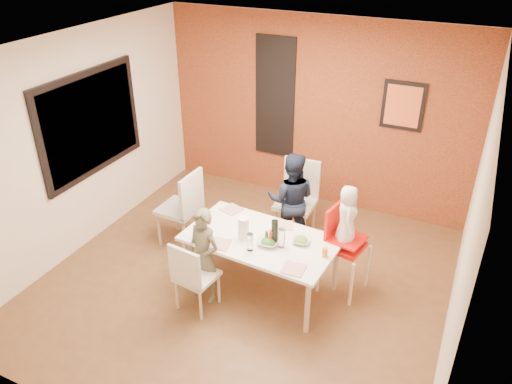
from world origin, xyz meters
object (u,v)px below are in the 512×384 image
at_px(dining_table, 261,242).
at_px(chair_near, 192,274).
at_px(chair_left, 184,205).
at_px(high_chair, 342,242).
at_px(child_near, 204,256).
at_px(chair_far, 298,195).
at_px(toddler, 347,216).
at_px(wine_bottle, 275,232).
at_px(child_far, 291,200).
at_px(paper_towel_roll, 243,228).

bearing_deg(dining_table, chair_near, -127.61).
relative_size(chair_left, high_chair, 0.98).
bearing_deg(high_chair, child_near, 132.79).
height_order(dining_table, chair_far, chair_far).
bearing_deg(chair_far, toddler, -46.42).
height_order(chair_far, wine_bottle, chair_far).
height_order(dining_table, wine_bottle, wine_bottle).
relative_size(chair_left, toddler, 1.45).
relative_size(child_far, paper_towel_roll, 4.86).
bearing_deg(chair_near, paper_towel_roll, -114.15).
distance_m(chair_near, paper_towel_roll, 0.74).
xyz_separation_m(chair_near, toddler, (1.34, 1.03, 0.50)).
bearing_deg(chair_near, child_near, -85.40).
bearing_deg(child_far, high_chair, 127.98).
distance_m(dining_table, wine_bottle, 0.27).
bearing_deg(dining_table, paper_towel_roll, -151.00).
xyz_separation_m(chair_far, paper_towel_roll, (-0.13, -1.35, 0.24)).
bearing_deg(paper_towel_roll, wine_bottle, 11.59).
relative_size(dining_table, high_chair, 1.63).
distance_m(chair_near, toddler, 1.77).
bearing_deg(high_chair, child_far, 65.39).
relative_size(child_far, wine_bottle, 4.55).
height_order(chair_near, wine_bottle, wine_bottle).
height_order(child_near, child_far, child_far).
relative_size(child_near, toddler, 1.59).
xyz_separation_m(chair_near, chair_far, (0.46, 1.91, 0.11)).
bearing_deg(toddler, child_far, 34.18).
xyz_separation_m(child_far, toddler, (0.88, -0.62, 0.34)).
distance_m(chair_near, chair_left, 1.31).
relative_size(dining_table, chair_left, 1.66).
xyz_separation_m(dining_table, child_far, (-0.04, 1.00, 0.01)).
height_order(chair_far, toddler, toddler).
height_order(child_near, wine_bottle, child_near).
height_order(child_near, toddler, toddler).
height_order(wine_bottle, paper_towel_roll, wine_bottle).
distance_m(chair_far, high_chair, 1.22).
distance_m(chair_left, child_near, 1.13).
bearing_deg(chair_near, chair_left, -47.52).
bearing_deg(chair_left, child_near, 44.69).
relative_size(chair_far, high_chair, 0.99).
bearing_deg(chair_left, paper_towel_roll, 66.91).
distance_m(child_near, paper_towel_roll, 0.53).
xyz_separation_m(child_far, wine_bottle, (0.21, -1.03, 0.19)).
bearing_deg(chair_far, paper_towel_roll, -97.01).
distance_m(wine_bottle, paper_towel_roll, 0.35).
height_order(child_far, paper_towel_roll, child_far).
bearing_deg(chair_far, chair_near, -105.25).
bearing_deg(chair_left, chair_far, 126.15).
relative_size(dining_table, chair_near, 2.00).
distance_m(high_chair, wine_bottle, 0.79).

